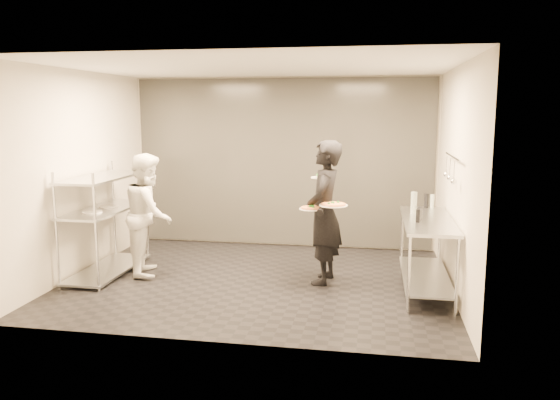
% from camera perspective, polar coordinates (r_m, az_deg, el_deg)
% --- Properties ---
extents(room_shell, '(5.00, 4.00, 2.80)m').
position_cam_1_polar(room_shell, '(8.25, -0.69, 3.40)').
color(room_shell, black).
rests_on(room_shell, ground).
extents(pass_rack, '(0.60, 1.60, 1.50)m').
position_cam_1_polar(pass_rack, '(7.94, -17.78, -1.89)').
color(pass_rack, silver).
rests_on(pass_rack, ground).
extents(prep_counter, '(0.60, 1.80, 0.92)m').
position_cam_1_polar(prep_counter, '(7.10, 15.08, -4.23)').
color(prep_counter, silver).
rests_on(prep_counter, ground).
extents(utensil_rail, '(0.07, 1.20, 0.31)m').
position_cam_1_polar(utensil_rail, '(6.98, 17.43, 3.10)').
color(utensil_rail, silver).
rests_on(utensil_rail, room_shell).
extents(waiter, '(0.52, 0.73, 1.88)m').
position_cam_1_polar(waiter, '(7.13, 4.64, -1.31)').
color(waiter, black).
rests_on(waiter, ground).
extents(chef, '(0.85, 0.97, 1.68)m').
position_cam_1_polar(chef, '(7.75, -13.54, -1.43)').
color(chef, white).
rests_on(chef, ground).
extents(pizza_plate_near, '(0.31, 0.31, 0.05)m').
position_cam_1_polar(pizza_plate_near, '(6.98, 3.28, -0.85)').
color(pizza_plate_near, white).
rests_on(pizza_plate_near, waiter).
extents(pizza_plate_far, '(0.36, 0.36, 0.05)m').
position_cam_1_polar(pizza_plate_far, '(6.90, 5.60, -0.48)').
color(pizza_plate_far, white).
rests_on(pizza_plate_far, waiter).
extents(salad_plate, '(0.27, 0.27, 0.07)m').
position_cam_1_polar(salad_plate, '(7.39, 4.30, 2.50)').
color(salad_plate, white).
rests_on(salad_plate, waiter).
extents(pos_monitor, '(0.09, 0.23, 0.16)m').
position_cam_1_polar(pos_monitor, '(6.86, 14.33, -1.48)').
color(pos_monitor, black).
rests_on(pos_monitor, prep_counter).
extents(bottle_green, '(0.08, 0.08, 0.28)m').
position_cam_1_polar(bottle_green, '(7.34, 13.80, -0.27)').
color(bottle_green, '#909D91').
rests_on(bottle_green, prep_counter).
extents(bottle_clear, '(0.06, 0.06, 0.19)m').
position_cam_1_polar(bottle_clear, '(7.82, 15.62, -0.12)').
color(bottle_clear, '#909D91').
rests_on(bottle_clear, prep_counter).
extents(bottle_dark, '(0.06, 0.06, 0.20)m').
position_cam_1_polar(bottle_dark, '(7.81, 15.03, -0.06)').
color(bottle_dark, black).
rests_on(bottle_dark, prep_counter).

